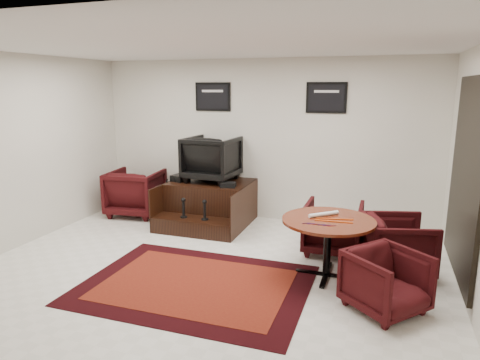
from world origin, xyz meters
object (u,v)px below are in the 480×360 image
object	(u,v)px
shine_podium	(209,204)
armchair_side	(136,190)
meeting_table	(328,226)
table_chair_corner	(386,279)
table_chair_back	(333,225)
table_chair_window	(398,243)
shine_chair	(212,156)

from	to	relation	value
shine_podium	armchair_side	distance (m)	1.48
meeting_table	table_chair_corner	world-z (taller)	meeting_table
table_chair_back	table_chair_corner	size ratio (longest dim) A/B	1.11
table_chair_window	meeting_table	bearing A→B (deg)	99.89
armchair_side	meeting_table	bearing A→B (deg)	150.78
table_chair_window	shine_podium	bearing A→B (deg)	54.59
table_chair_window	table_chair_corner	size ratio (longest dim) A/B	1.11
shine_podium	meeting_table	distance (m)	2.71
shine_podium	shine_chair	bearing A→B (deg)	90.00
shine_podium	table_chair_window	bearing A→B (deg)	-20.25
table_chair_back	shine_chair	bearing A→B (deg)	-20.57
meeting_table	table_chair_window	world-z (taller)	table_chair_window
shine_chair	table_chair_corner	xyz separation A→B (m)	(2.92, -2.33, -0.79)
meeting_table	table_chair_corner	xyz separation A→B (m)	(0.70, -0.66, -0.29)
table_chair_back	table_chair_corner	world-z (taller)	table_chair_back
shine_chair	meeting_table	bearing A→B (deg)	146.53
armchair_side	shine_podium	bearing A→B (deg)	172.64
meeting_table	table_chair_corner	size ratio (longest dim) A/B	1.56
meeting_table	table_chair_back	world-z (taller)	table_chair_back
shine_podium	table_chair_window	world-z (taller)	table_chair_window
armchair_side	table_chair_corner	size ratio (longest dim) A/B	1.27
meeting_table	shine_chair	bearing A→B (deg)	143.23
table_chair_corner	shine_chair	bearing A→B (deg)	92.92
armchair_side	table_chair_corner	xyz separation A→B (m)	(4.40, -2.20, -0.10)
armchair_side	table_chair_window	distance (m)	4.67
shine_podium	armchair_side	bearing A→B (deg)	179.31
table_chair_back	table_chair_window	size ratio (longest dim) A/B	1.00
table_chair_corner	table_chair_window	bearing A→B (deg)	34.20
shine_podium	table_chair_back	xyz separation A→B (m)	(2.20, -0.68, 0.07)
shine_chair	table_chair_back	xyz separation A→B (m)	(2.20, -0.83, -0.75)
shine_chair	armchair_side	xyz separation A→B (m)	(-1.47, -0.13, -0.69)
shine_podium	meeting_table	size ratio (longest dim) A/B	1.27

